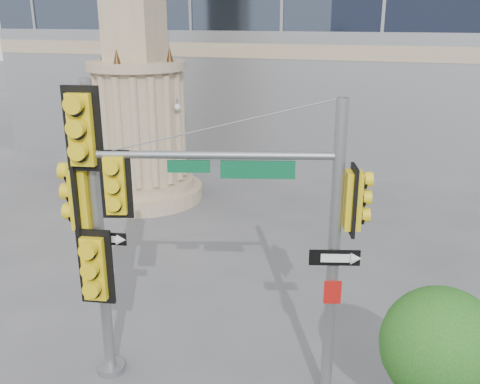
% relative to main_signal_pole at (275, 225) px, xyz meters
% --- Properties ---
extents(ground, '(120.00, 120.00, 0.00)m').
position_rel_main_signal_pole_xyz_m(ground, '(-1.45, 0.31, -3.38)').
color(ground, '#545456').
rests_on(ground, ground).
extents(monument, '(4.40, 4.40, 16.60)m').
position_rel_main_signal_pole_xyz_m(monument, '(-7.45, 9.31, 2.14)').
color(monument, tan).
rests_on(monument, ground).
extents(main_signal_pole, '(4.12, 1.52, 5.45)m').
position_rel_main_signal_pole_xyz_m(main_signal_pole, '(0.00, 0.00, 0.00)').
color(main_signal_pole, slate).
rests_on(main_signal_pole, ground).
extents(secondary_signal_pole, '(1.03, 0.75, 5.66)m').
position_rel_main_signal_pole_xyz_m(secondary_signal_pole, '(-3.22, -0.38, -0.06)').
color(secondary_signal_pole, slate).
rests_on(secondary_signal_pole, ground).
extents(street_tree, '(1.83, 1.79, 2.85)m').
position_rel_main_signal_pole_xyz_m(street_tree, '(2.73, -0.48, -1.50)').
color(street_tree, tan).
rests_on(street_tree, ground).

